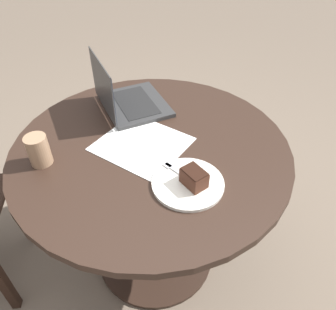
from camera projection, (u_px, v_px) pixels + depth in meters
The scene contains 8 objects.
ground_plane at pixel (156, 254), 1.70m from camera, with size 12.00×12.00×0.00m, color #6B5B4C.
dining_table at pixel (152, 179), 1.34m from camera, with size 1.04×1.04×0.73m.
paper_document at pixel (142, 144), 1.23m from camera, with size 0.32×0.30×0.00m.
plate at pixel (188, 183), 1.07m from camera, with size 0.24×0.24×0.01m.
cake_slice at pixel (194, 178), 1.04m from camera, with size 0.10×0.08×0.06m.
fork at pixel (180, 173), 1.09m from camera, with size 0.17×0.06×0.00m.
coffee_glass at pixel (38, 150), 1.12m from camera, with size 0.08×0.08×0.11m.
laptop at pixel (127, 100), 1.39m from camera, with size 0.39×0.38×0.24m.
Camera 1 is at (0.53, -0.79, 1.50)m, focal length 35.00 mm.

